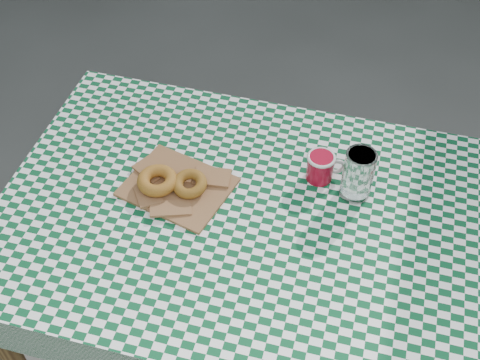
{
  "coord_description": "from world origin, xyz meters",
  "views": [
    {
      "loc": [
        0.15,
        -0.82,
        1.98
      ],
      "look_at": [
        -0.18,
        0.22,
        0.79
      ],
      "focal_mm": 45.63,
      "sensor_mm": 36.0,
      "label": 1
    }
  ],
  "objects_px": {
    "table": "(250,294)",
    "drinking_glass": "(358,175)",
    "coffee_mug": "(320,167)",
    "paper_bag": "(178,186)"
  },
  "relations": [
    {
      "from": "paper_bag",
      "to": "table",
      "type": "bearing_deg",
      "value": -7.59
    },
    {
      "from": "coffee_mug",
      "to": "drinking_glass",
      "type": "bearing_deg",
      "value": -35.69
    },
    {
      "from": "table",
      "to": "coffee_mug",
      "type": "height_order",
      "value": "coffee_mug"
    },
    {
      "from": "table",
      "to": "drinking_glass",
      "type": "distance_m",
      "value": 0.53
    },
    {
      "from": "drinking_glass",
      "to": "paper_bag",
      "type": "bearing_deg",
      "value": -164.6
    },
    {
      "from": "coffee_mug",
      "to": "drinking_glass",
      "type": "height_order",
      "value": "drinking_glass"
    },
    {
      "from": "drinking_glass",
      "to": "table",
      "type": "bearing_deg",
      "value": -147.15
    },
    {
      "from": "paper_bag",
      "to": "drinking_glass",
      "type": "xyz_separation_m",
      "value": [
        0.45,
        0.12,
        0.07
      ]
    },
    {
      "from": "paper_bag",
      "to": "drinking_glass",
      "type": "relative_size",
      "value": 1.84
    },
    {
      "from": "table",
      "to": "drinking_glass",
      "type": "relative_size",
      "value": 9.0
    }
  ]
}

